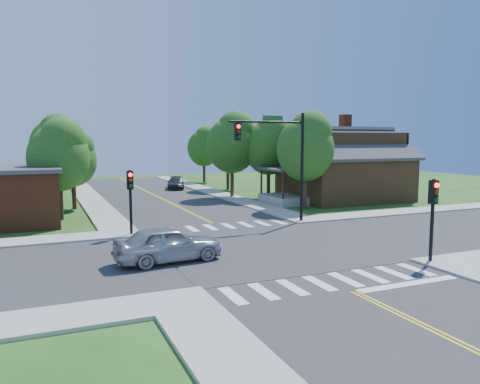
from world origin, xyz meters
name	(u,v)px	position (x,y,z in m)	size (l,w,h in m)	color
ground	(263,248)	(0.00, 0.00, 0.00)	(100.00, 100.00, 0.00)	#234816
road_ns	(263,248)	(0.00, 0.00, 0.02)	(10.00, 90.00, 0.04)	#2D2D30
road_ew	(263,248)	(0.00, 0.00, 0.03)	(90.00, 10.00, 0.04)	#2D2D30
intersection_patch	(263,248)	(0.00, 0.00, 0.00)	(10.20, 10.20, 0.06)	#2D2D30
sidewalk_ne	(339,197)	(15.82, 15.82, 0.07)	(40.00, 40.00, 0.14)	#9E9B93
crosswalk_north	(219,226)	(0.00, 6.20, 0.05)	(8.85, 2.00, 0.01)	white
crosswalk_south	(333,281)	(0.00, -6.20, 0.05)	(8.85, 2.00, 0.01)	white
centerline	(263,247)	(0.00, 0.00, 0.05)	(0.30, 90.00, 0.01)	yellow
stop_bar	(409,285)	(2.50, -7.60, 0.00)	(4.60, 0.45, 0.09)	white
signal_mast_ne	(279,150)	(3.91, 5.59, 4.85)	(5.30, 0.42, 7.20)	black
signal_pole_se	(433,205)	(5.60, -5.62, 2.66)	(0.34, 0.42, 3.80)	black
signal_pole_nw	(130,190)	(-5.60, 5.58, 2.66)	(0.34, 0.42, 3.80)	black
house_ne	(343,163)	(15.11, 14.23, 3.33)	(13.05, 8.80, 7.11)	#331E11
tree_e_a	(307,145)	(9.05, 10.69, 5.08)	(4.56, 4.33, 7.75)	#382314
tree_e_b	(270,144)	(9.40, 17.76, 5.05)	(4.54, 4.31, 7.71)	#382314
tree_e_c	(229,145)	(8.75, 26.33, 4.90)	(4.40, 4.18, 7.48)	#382314
tree_e_d	(205,145)	(9.14, 35.40, 4.70)	(4.23, 4.01, 7.18)	#382314
tree_w_a	(60,153)	(-8.94, 12.92, 4.57)	(4.11, 3.90, 6.98)	#382314
tree_w_b	(58,148)	(-8.75, 20.21, 4.82)	(4.33, 4.11, 7.36)	#382314
tree_w_c	(56,142)	(-8.68, 27.50, 5.21)	(4.68, 4.45, 7.95)	#382314
tree_w_d	(49,152)	(-9.18, 37.37, 4.07)	(3.66, 3.47, 6.21)	#382314
tree_house	(233,141)	(6.46, 19.53, 5.33)	(4.79, 4.55, 8.14)	#382314
tree_bldg	(74,157)	(-7.75, 17.85, 4.11)	(3.69, 3.51, 6.28)	#382314
car_silver	(168,244)	(-5.10, -0.76, 0.82)	(5.00, 2.40, 1.65)	#ADB1B4
car_dgrey	(176,183)	(3.50, 28.95, 0.64)	(2.93, 4.76, 1.29)	#282B2D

